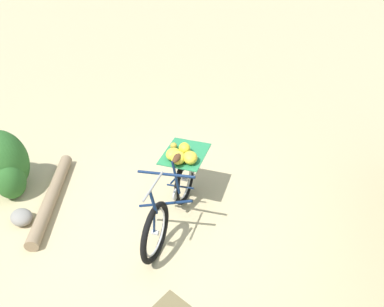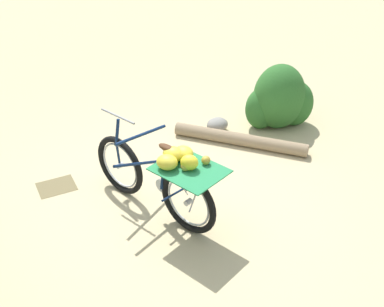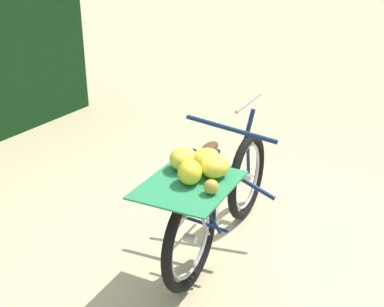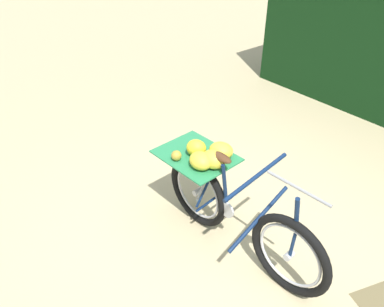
{
  "view_description": "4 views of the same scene",
  "coord_description": "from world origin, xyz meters",
  "views": [
    {
      "loc": [
        2.49,
        -2.42,
        3.42
      ],
      "look_at": [
        0.01,
        0.49,
        0.85
      ],
      "focal_mm": 33.6,
      "sensor_mm": 36.0,
      "label": 1
    },
    {
      "loc": [
        1.65,
        4.15,
        3.5
      ],
      "look_at": [
        -0.17,
        0.52,
        0.96
      ],
      "focal_mm": 46.25,
      "sensor_mm": 36.0,
      "label": 2
    },
    {
      "loc": [
        -2.29,
        2.36,
        2.21
      ],
      "look_at": [
        -0.02,
        0.4,
        0.91
      ],
      "focal_mm": 47.31,
      "sensor_mm": 36.0,
      "label": 3
    },
    {
      "loc": [
        -1.13,
        -2.08,
        2.67
      ],
      "look_at": [
        -0.17,
        0.56,
        0.78
      ],
      "focal_mm": 35.21,
      "sensor_mm": 36.0,
      "label": 4
    }
  ],
  "objects": [
    {
      "name": "ground_plane",
      "position": [
        0.0,
        0.0,
        0.0
      ],
      "size": [
        60.0,
        60.0,
        0.0
      ],
      "primitive_type": "plane",
      "color": "#C6B284"
    },
    {
      "name": "bicycle",
      "position": [
        0.02,
        0.13,
        0.5
      ],
      "size": [
        1.0,
        1.76,
        1.03
      ],
      "rotation": [
        0.0,
        0.0,
        -1.18
      ],
      "color": "black",
      "rests_on": "ground_plane"
    },
    {
      "name": "leaf_litter_patch",
      "position": [
        0.95,
        -0.91,
        0.0
      ],
      "size": [
        0.44,
        0.36,
        0.01
      ],
      "primitive_type": "cube",
      "color": "olive",
      "rests_on": "ground_plane"
    }
  ]
}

